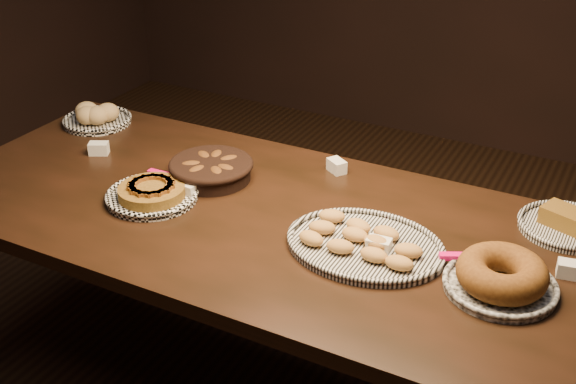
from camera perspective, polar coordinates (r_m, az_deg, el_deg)
The scene contains 8 objects.
buffet_table at distance 2.32m, azimuth -0.64°, elevation -3.64°, with size 2.40×1.00×0.75m.
apple_tart_plate at distance 2.41m, azimuth -10.68°, elevation -0.10°, with size 0.32×0.31×0.06m.
madeleine_platter at distance 2.13m, azimuth 5.98°, elevation -4.04°, with size 0.47×0.38×0.05m.
bundt_cake_plate at distance 2.02m, azimuth 16.48°, elevation -6.45°, with size 0.34×0.32×0.10m.
croissant_basket at distance 2.51m, azimuth -6.09°, elevation 1.88°, with size 0.30×0.30×0.07m.
bread_roll_plate at distance 3.04m, azimuth -14.94°, elevation 5.78°, with size 0.28×0.28×0.09m.
loaf_plate at distance 2.36m, azimuth 21.19°, elevation -2.39°, with size 0.29×0.29×0.07m.
tent_cards at distance 2.34m, azimuth 0.85°, elevation -0.52°, with size 1.76×0.48×0.04m.
Camera 1 is at (0.94, -1.72, 1.91)m, focal length 45.00 mm.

